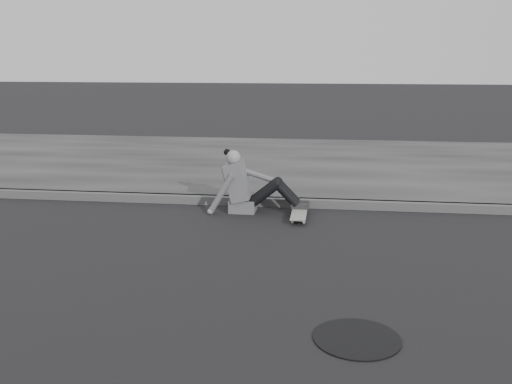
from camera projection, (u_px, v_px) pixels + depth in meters
ground at (281, 272)px, 5.73m from camera, size 80.00×80.00×0.00m
curb at (296, 203)px, 8.20m from camera, size 24.00×0.16×0.12m
sidewalk at (305, 164)px, 11.11m from camera, size 24.00×6.00×0.12m
manhole at (357, 339)px, 4.37m from camera, size 0.67×0.67×0.01m
skateboard at (299, 213)px, 7.62m from camera, size 0.20×0.78×0.09m
seated_woman at (247, 186)px, 7.88m from camera, size 1.38×0.46×0.88m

